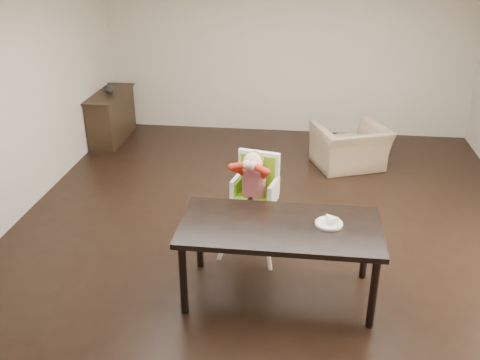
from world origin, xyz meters
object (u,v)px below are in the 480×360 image
(high_chair, at_px, (255,182))
(armchair, at_px, (350,140))
(dining_table, at_px, (280,232))
(sideboard, at_px, (112,116))

(high_chair, distance_m, armchair, 2.68)
(high_chair, bearing_deg, dining_table, -54.97)
(dining_table, distance_m, armchair, 3.26)
(dining_table, bearing_deg, high_chair, 112.38)
(sideboard, bearing_deg, armchair, -9.98)
(dining_table, height_order, sideboard, sideboard)
(armchair, distance_m, sideboard, 3.84)
(high_chair, bearing_deg, sideboard, 143.38)
(armchair, bearing_deg, sideboard, -31.54)
(high_chair, height_order, armchair, high_chair)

